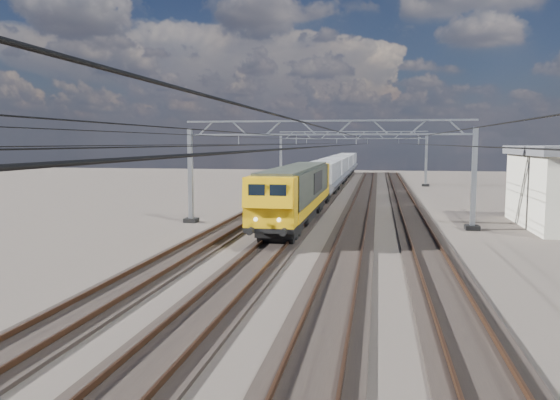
% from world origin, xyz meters
% --- Properties ---
extents(ground, '(160.00, 160.00, 0.00)m').
position_xyz_m(ground, '(0.00, 0.00, 0.00)').
color(ground, black).
rests_on(ground, ground).
extents(track_outer_west, '(2.60, 140.00, 0.30)m').
position_xyz_m(track_outer_west, '(-6.00, 0.00, 0.07)').
color(track_outer_west, black).
rests_on(track_outer_west, ground).
extents(track_loco, '(2.60, 140.00, 0.30)m').
position_xyz_m(track_loco, '(-2.00, 0.00, 0.07)').
color(track_loco, black).
rests_on(track_loco, ground).
extents(track_inner_east, '(2.60, 140.00, 0.30)m').
position_xyz_m(track_inner_east, '(2.00, 0.00, 0.07)').
color(track_inner_east, black).
rests_on(track_inner_east, ground).
extents(track_outer_east, '(2.60, 140.00, 0.30)m').
position_xyz_m(track_outer_east, '(6.00, 0.00, 0.07)').
color(track_outer_east, black).
rests_on(track_outer_east, ground).
extents(catenary_gantry_mid, '(19.90, 0.90, 7.11)m').
position_xyz_m(catenary_gantry_mid, '(0.00, 4.00, 3.91)').
color(catenary_gantry_mid, '#91979E').
rests_on(catenary_gantry_mid, ground).
extents(catenary_gantry_far, '(19.90, 0.90, 7.11)m').
position_xyz_m(catenary_gantry_far, '(0.00, 40.00, 3.91)').
color(catenary_gantry_far, '#91979E').
rests_on(catenary_gantry_far, ground).
extents(overhead_wires, '(12.03, 140.00, 0.53)m').
position_xyz_m(overhead_wires, '(0.00, 8.00, 5.75)').
color(overhead_wires, black).
rests_on(overhead_wires, ground).
extents(locomotive, '(2.76, 21.10, 3.62)m').
position_xyz_m(locomotive, '(-2.00, 4.38, 2.33)').
color(locomotive, black).
rests_on(locomotive, ground).
extents(hopper_wagon_lead, '(3.38, 13.00, 3.25)m').
position_xyz_m(hopper_wagon_lead, '(-2.00, 22.08, 2.23)').
color(hopper_wagon_lead, black).
rests_on(hopper_wagon_lead, ground).
extents(hopper_wagon_mid, '(3.38, 13.00, 3.25)m').
position_xyz_m(hopper_wagon_mid, '(-2.00, 36.28, 2.23)').
color(hopper_wagon_mid, black).
rests_on(hopper_wagon_mid, ground).
extents(hopper_wagon_third, '(3.38, 13.00, 3.25)m').
position_xyz_m(hopper_wagon_third, '(-2.00, 50.48, 2.23)').
color(hopper_wagon_third, black).
rests_on(hopper_wagon_third, ground).
extents(hopper_wagon_fourth, '(3.38, 13.00, 3.25)m').
position_xyz_m(hopper_wagon_fourth, '(-2.00, 64.68, 2.23)').
color(hopper_wagon_fourth, black).
rests_on(hopper_wagon_fourth, ground).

